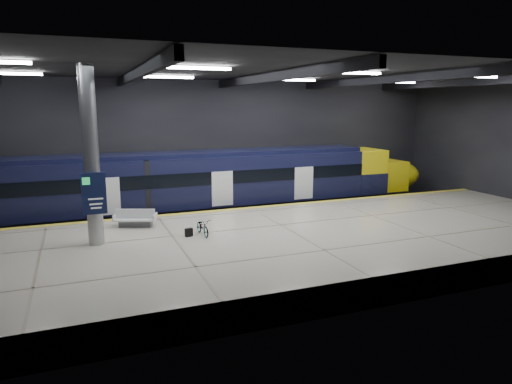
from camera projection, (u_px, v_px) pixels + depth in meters
ground at (272, 242)px, 22.04m from camera, size 30.00×30.00×0.00m
room_shell at (273, 122)px, 20.97m from camera, size 30.10×16.10×8.05m
platform at (295, 245)px, 19.65m from camera, size 30.00×11.00×1.10m
safety_strip at (252, 208)px, 24.34m from camera, size 30.00×0.40×0.01m
rails at (235, 215)px, 27.05m from camera, size 30.00×1.52×0.16m
train at (195, 185)px, 25.81m from camera, size 29.40×2.84×3.79m
bench at (135, 220)px, 20.54m from camera, size 1.99×1.37×0.81m
bicycle at (203, 227)px, 19.18m from camera, size 0.58×1.39×0.71m
pannier_bag at (189, 232)px, 19.00m from camera, size 0.34×0.26×0.35m
info_column at (91, 159)px, 17.38m from camera, size 0.90×0.78×6.90m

